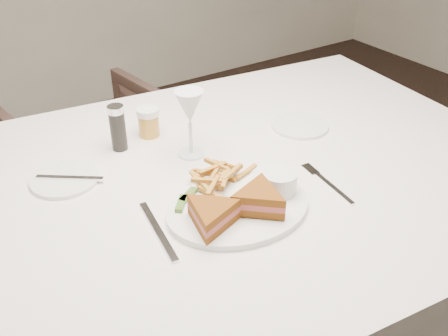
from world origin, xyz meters
name	(u,v)px	position (x,y,z in m)	size (l,w,h in m)	color
table	(214,287)	(-0.29, 0.38, 0.38)	(1.60, 1.07, 0.75)	silver
chair_far	(99,158)	(-0.27, 1.31, 0.32)	(0.61, 0.57, 0.63)	#47332B
table_setting	(216,175)	(-0.31, 0.33, 0.79)	(0.80, 0.66, 0.18)	white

